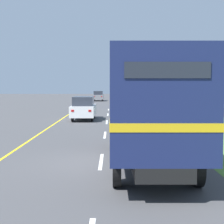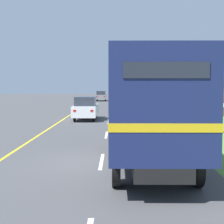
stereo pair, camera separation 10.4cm
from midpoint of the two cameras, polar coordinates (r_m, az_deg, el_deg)
name	(u,v)px [view 1 (the left image)]	position (r m, az deg, el deg)	size (l,w,h in m)	color
ground_plane	(103,162)	(12.28, -1.83, -8.35)	(200.00, 200.00, 0.00)	#444447
edge_line_yellow	(71,114)	(33.22, -6.90, -0.29)	(0.12, 75.70, 0.01)	yellow
centre_dash_near	(103,161)	(12.43, -1.80, -8.18)	(0.12, 2.60, 0.01)	white
centre_dash_mid_a	(106,135)	(18.92, -1.08, -3.82)	(0.12, 2.60, 0.01)	white
centre_dash_mid_b	(108,122)	(25.47, -0.73, -1.69)	(0.12, 2.60, 0.01)	white
centre_dash_far	(109,115)	(32.04, -0.53, -0.43)	(0.12, 2.60, 0.01)	white
centre_dash_farthest	(110,110)	(38.62, -0.39, 0.40)	(0.12, 2.60, 0.01)	white
horse_trailer_truck	(149,105)	(11.73, 5.94, 1.16)	(2.54, 8.94, 3.69)	black
lead_car_white	(85,108)	(27.29, -4.57, 0.68)	(1.80, 4.62, 1.84)	black
lead_car_blue_ahead	(124,100)	(43.41, 1.88, 2.07)	(1.80, 4.43, 1.83)	black
lead_car_grey_ahead	(100,96)	(60.73, -2.07, 2.71)	(1.80, 4.31, 1.75)	black
highway_sign	(214,106)	(19.92, 16.48, 0.99)	(2.21, 0.09, 2.57)	#9E9EA3
roadside_tree_far	(199,77)	(37.05, 14.25, 5.71)	(3.02, 3.02, 5.17)	#4C3823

